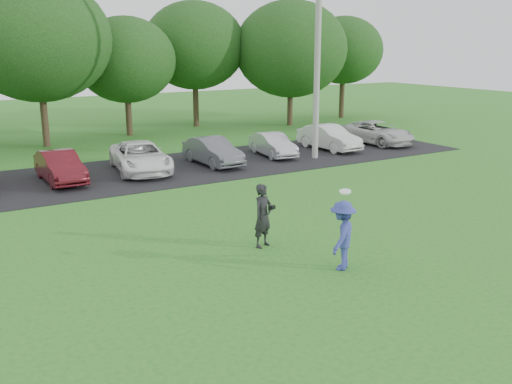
{
  "coord_description": "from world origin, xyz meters",
  "views": [
    {
      "loc": [
        -7.85,
        -9.56,
        5.29
      ],
      "look_at": [
        0.0,
        3.5,
        1.3
      ],
      "focal_mm": 40.0,
      "sensor_mm": 36.0,
      "label": 1
    }
  ],
  "objects": [
    {
      "name": "parking_lot",
      "position": [
        0.0,
        13.0,
        0.01
      ],
      "size": [
        32.0,
        6.5,
        0.03
      ],
      "primitive_type": "cube",
      "color": "black",
      "rests_on": "ground"
    },
    {
      "name": "camera_bystander",
      "position": [
        -0.25,
        2.72,
        0.86
      ],
      "size": [
        0.73,
        0.6,
        1.72
      ],
      "color": "black",
      "rests_on": "ground"
    },
    {
      "name": "utility_pole",
      "position": [
        8.19,
        11.72,
        5.35
      ],
      "size": [
        0.28,
        0.28,
        10.71
      ],
      "primitive_type": "cylinder",
      "color": "#999894",
      "rests_on": "ground"
    },
    {
      "name": "frisbee_player",
      "position": [
        0.55,
        0.42,
        0.85
      ],
      "size": [
        1.25,
        1.15,
        2.05
      ],
      "color": "#363E98",
      "rests_on": "ground"
    },
    {
      "name": "ground",
      "position": [
        0.0,
        0.0,
        0.0
      ],
      "size": [
        100.0,
        100.0,
        0.0
      ],
      "primitive_type": "plane",
      "color": "#277120",
      "rests_on": "ground"
    },
    {
      "name": "parked_cars",
      "position": [
        0.8,
        13.09,
        0.62
      ],
      "size": [
        28.78,
        4.72,
        1.24
      ],
      "color": "#B6B8BE",
      "rests_on": "parking_lot"
    },
    {
      "name": "tree_row",
      "position": [
        1.51,
        22.76,
        4.91
      ],
      "size": [
        42.39,
        9.85,
        8.64
      ],
      "color": "#38281C",
      "rests_on": "ground"
    }
  ]
}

